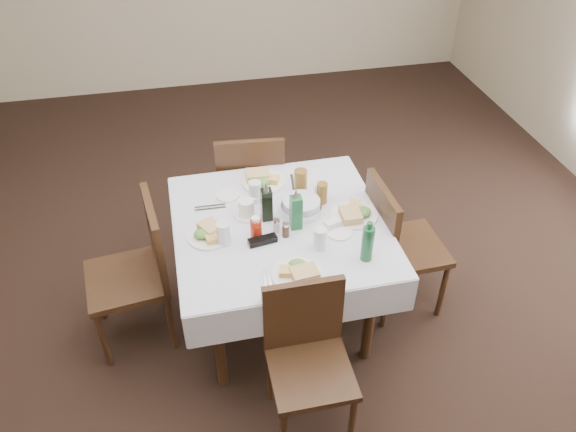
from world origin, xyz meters
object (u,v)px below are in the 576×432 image
Objects in this scene: chair_south at (307,349)px; water_e at (320,192)px; green_bottle at (368,243)px; water_w at (223,234)px; water_n at (255,192)px; ketchup_bottle at (256,228)px; bread_basket at (301,206)px; chair_north at (251,184)px; coffee_mug at (247,209)px; dining_table at (280,235)px; oil_cruet_green at (296,211)px; oil_cruet_dark at (267,203)px; chair_east at (395,240)px; chair_west at (140,265)px; water_s at (320,239)px.

water_e is at bearing 71.84° from chair_south.
water_w is at bearing 158.66° from green_bottle.
water_n and ketchup_bottle have the same top height.
water_w is 0.56× the size of bread_basket.
chair_north is at bearing 83.59° from ketchup_bottle.
chair_north is 6.35× the size of coffee_mug.
green_bottle is at bearing -45.42° from dining_table.
oil_cruet_green is at bearing -34.71° from dining_table.
oil_cruet_green is (0.14, -0.78, 0.34)m from chair_north.
coffee_mug is (-0.17, 0.78, 0.32)m from chair_south.
dining_table is 4.77× the size of oil_cruet_dark.
chair_north is 0.73m from bread_basket.
chair_south is 6.49× the size of water_w.
chair_north reaches higher than chair_south.
chair_east is at bearing -23.68° from water_e.
chair_west reaches higher than coffee_mug.
water_s is at bearing -53.05° from oil_cruet_dark.
chair_west is 0.78m from water_n.
water_s reaches higher than dining_table.
water_s is 0.33m from bread_basket.
oil_cruet_green is at bearing -7.67° from chair_west.
oil_cruet_dark is 1.84× the size of ketchup_bottle.
green_bottle is (0.44, -0.43, -0.00)m from oil_cruet_dark.
chair_west is 1.11m from water_e.
chair_west is 0.58m from water_w.
water_w is (-0.49, 0.14, 0.00)m from water_s.
ketchup_bottle reaches higher than chair_south.
oil_cruet_dark reaches higher than coffee_mug.
water_n reaches higher than coffee_mug.
oil_cruet_green is 1.08× the size of green_bottle.
chair_south is 3.32× the size of oil_cruet_green.
water_s is at bearing -66.68° from oil_cruet_green.
water_w is 0.53× the size of oil_cruet_dark.
dining_table is at bearing -65.89° from water_n.
ketchup_bottle is 0.20m from coffee_mug.
ketchup_bottle is at bearing -98.60° from water_n.
water_e is at bearing 24.02° from water_w.
green_bottle is (-0.32, -0.35, 0.34)m from chair_east.
water_w is at bearing 163.63° from water_s.
water_w is 0.18m from ketchup_bottle.
chair_south is 0.57m from water_s.
coffee_mug is (0.16, 0.21, -0.02)m from water_w.
chair_east is at bearing -8.65° from coffee_mug.
dining_table is 0.34m from water_s.
chair_west is at bearing 176.45° from chair_east.
oil_cruet_dark is at bearing -77.98° from water_n.
coffee_mug is (-0.87, 0.13, 0.28)m from chair_east.
dining_table is at bearing 33.02° from ketchup_bottle.
chair_north is at bearing 134.87° from chair_east.
water_s is 0.25m from green_bottle.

